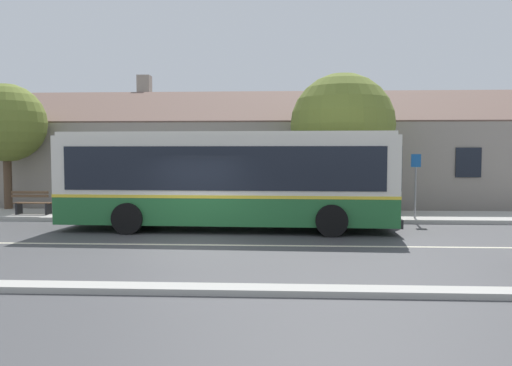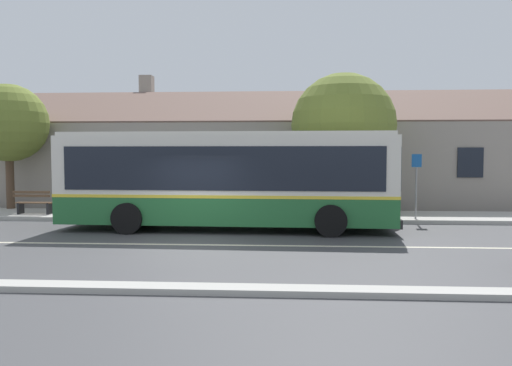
% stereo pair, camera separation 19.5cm
% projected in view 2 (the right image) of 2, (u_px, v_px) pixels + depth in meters
% --- Properties ---
extents(ground_plane, '(300.00, 300.00, 0.00)m').
position_uv_depth(ground_plane, '(186.00, 245.00, 14.01)').
color(ground_plane, '#424244').
extents(sidewalk_far, '(60.00, 3.00, 0.15)m').
position_uv_depth(sidewalk_far, '(216.00, 216.00, 19.99)').
color(sidewalk_far, '#ADAAA3').
rests_on(sidewalk_far, ground).
extents(curb_near, '(60.00, 0.50, 0.12)m').
position_uv_depth(curb_near, '(134.00, 288.00, 9.28)').
color(curb_near, '#ADAAA3').
rests_on(curb_near, ground).
extents(lane_divider_stripe, '(60.00, 0.16, 0.01)m').
position_uv_depth(lane_divider_stripe, '(186.00, 245.00, 14.01)').
color(lane_divider_stripe, beige).
rests_on(lane_divider_stripe, ground).
extents(community_building, '(25.87, 9.33, 6.90)m').
position_uv_depth(community_building, '(270.00, 162.00, 26.78)').
color(community_building, gray).
rests_on(community_building, ground).
extents(transit_bus, '(11.14, 2.99, 3.26)m').
position_uv_depth(transit_bus, '(227.00, 178.00, 16.75)').
color(transit_bus, '#236633').
rests_on(transit_bus, ground).
extents(bench_by_building, '(1.50, 0.51, 0.94)m').
position_uv_depth(bench_by_building, '(34.00, 204.00, 19.85)').
color(bench_by_building, brown).
rests_on(bench_by_building, sidewalk_far).
extents(bench_down_street, '(1.84, 0.51, 0.94)m').
position_uv_depth(bench_down_street, '(134.00, 203.00, 20.12)').
color(bench_down_street, brown).
rests_on(bench_down_street, sidewalk_far).
extents(street_tree_primary, '(4.32, 4.32, 5.88)m').
position_uv_depth(street_tree_primary, '(343.00, 126.00, 20.64)').
color(street_tree_primary, '#4C3828').
rests_on(street_tree_primary, ground).
extents(street_tree_secondary, '(3.37, 3.37, 5.58)m').
position_uv_depth(street_tree_secondary, '(8.00, 125.00, 21.71)').
color(street_tree_secondary, '#4C3828').
rests_on(street_tree_secondary, ground).
extents(bus_stop_sign, '(0.36, 0.07, 2.40)m').
position_uv_depth(bus_stop_sign, '(416.00, 178.00, 18.42)').
color(bus_stop_sign, gray).
rests_on(bus_stop_sign, sidewalk_far).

